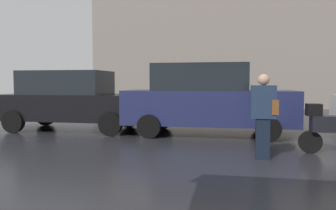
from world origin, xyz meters
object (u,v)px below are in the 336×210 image
pedestrian_with_bag (264,111)px  parked_car_distant (72,100)px  parked_scooter (333,127)px  parked_car_right (207,99)px

pedestrian_with_bag → parked_car_distant: size_ratio=0.35×
parked_scooter → pedestrian_with_bag: bearing=-167.4°
pedestrian_with_bag → parked_scooter: bearing=-176.2°
pedestrian_with_bag → parked_car_distant: bearing=-51.5°
parked_car_right → parked_car_distant: bearing=168.3°
pedestrian_with_bag → parked_scooter: (1.41, 0.70, -0.35)m
parked_scooter → parked_car_right: size_ratio=0.30×
parked_scooter → parked_car_distant: parked_car_distant is taller
pedestrian_with_bag → parked_car_right: (-1.25, 2.83, 0.08)m
parked_car_right → parked_car_distant: 4.08m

